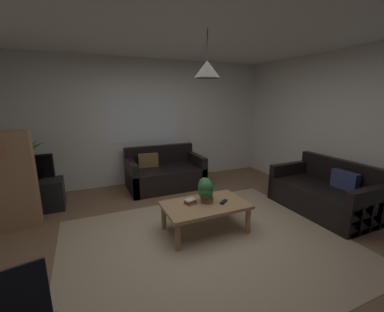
{
  "coord_description": "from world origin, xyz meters",
  "views": [
    {
      "loc": [
        -1.32,
        -2.69,
        1.82
      ],
      "look_at": [
        0.0,
        0.3,
        1.05
      ],
      "focal_mm": 23.19,
      "sensor_mm": 36.0,
      "label": 1
    }
  ],
  "objects_px": {
    "book_on_table_2": "(190,200)",
    "bookshelf_corner": "(6,181)",
    "coffee_table": "(205,208)",
    "remote_on_table_0": "(224,202)",
    "book_on_table_0": "(190,203)",
    "tv": "(29,169)",
    "pendant_lamp": "(207,69)",
    "potted_palm_corner": "(26,174)",
    "couch_under_window": "(165,174)",
    "book_on_table_1": "(190,201)",
    "couch_right_side": "(324,195)",
    "tv_stand": "(33,197)",
    "potted_plant_on_table": "(206,189)"
  },
  "relations": [
    {
      "from": "book_on_table_1",
      "to": "couch_right_side",
      "type": "bearing_deg",
      "value": -7.67
    },
    {
      "from": "tv_stand",
      "to": "potted_palm_corner",
      "type": "height_order",
      "value": "potted_palm_corner"
    },
    {
      "from": "book_on_table_0",
      "to": "potted_plant_on_table",
      "type": "bearing_deg",
      "value": -8.0
    },
    {
      "from": "book_on_table_2",
      "to": "remote_on_table_0",
      "type": "height_order",
      "value": "book_on_table_2"
    },
    {
      "from": "potted_plant_on_table",
      "to": "pendant_lamp",
      "type": "bearing_deg",
      "value": -119.66
    },
    {
      "from": "remote_on_table_0",
      "to": "book_on_table_0",
      "type": "bearing_deg",
      "value": 36.1
    },
    {
      "from": "coffee_table",
      "to": "potted_palm_corner",
      "type": "bearing_deg",
      "value": 139.08
    },
    {
      "from": "pendant_lamp",
      "to": "remote_on_table_0",
      "type": "bearing_deg",
      "value": -15.0
    },
    {
      "from": "book_on_table_1",
      "to": "potted_plant_on_table",
      "type": "distance_m",
      "value": 0.27
    },
    {
      "from": "coffee_table",
      "to": "remote_on_table_0",
      "type": "bearing_deg",
      "value": -15.0
    },
    {
      "from": "coffee_table",
      "to": "pendant_lamp",
      "type": "distance_m",
      "value": 1.81
    },
    {
      "from": "book_on_table_0",
      "to": "tv_stand",
      "type": "bearing_deg",
      "value": 142.56
    },
    {
      "from": "book_on_table_2",
      "to": "remote_on_table_0",
      "type": "bearing_deg",
      "value": -19.1
    },
    {
      "from": "couch_right_side",
      "to": "couch_under_window",
      "type": "bearing_deg",
      "value": -136.09
    },
    {
      "from": "coffee_table",
      "to": "book_on_table_0",
      "type": "xyz_separation_m",
      "value": [
        -0.19,
        0.08,
        0.07
      ]
    },
    {
      "from": "book_on_table_1",
      "to": "potted_plant_on_table",
      "type": "xyz_separation_m",
      "value": [
        0.21,
        -0.05,
        0.16
      ]
    },
    {
      "from": "pendant_lamp",
      "to": "potted_palm_corner",
      "type": "bearing_deg",
      "value": 139.08
    },
    {
      "from": "coffee_table",
      "to": "book_on_table_2",
      "type": "xyz_separation_m",
      "value": [
        -0.19,
        0.08,
        0.11
      ]
    },
    {
      "from": "book_on_table_1",
      "to": "tv",
      "type": "height_order",
      "value": "tv"
    },
    {
      "from": "coffee_table",
      "to": "remote_on_table_0",
      "type": "distance_m",
      "value": 0.27
    },
    {
      "from": "coffee_table",
      "to": "book_on_table_1",
      "type": "relative_size",
      "value": 7.77
    },
    {
      "from": "couch_right_side",
      "to": "bookshelf_corner",
      "type": "relative_size",
      "value": 1.11
    },
    {
      "from": "book_on_table_2",
      "to": "couch_under_window",
      "type": "bearing_deg",
      "value": 83.31
    },
    {
      "from": "coffee_table",
      "to": "remote_on_table_0",
      "type": "relative_size",
      "value": 7.15
    },
    {
      "from": "coffee_table",
      "to": "bookshelf_corner",
      "type": "bearing_deg",
      "value": 155.21
    },
    {
      "from": "couch_right_side",
      "to": "book_on_table_0",
      "type": "distance_m",
      "value": 2.29
    },
    {
      "from": "remote_on_table_0",
      "to": "tv_stand",
      "type": "distance_m",
      "value": 3.08
    },
    {
      "from": "coffee_table",
      "to": "pendant_lamp",
      "type": "height_order",
      "value": "pendant_lamp"
    },
    {
      "from": "potted_palm_corner",
      "to": "bookshelf_corner",
      "type": "distance_m",
      "value": 0.97
    },
    {
      "from": "tv_stand",
      "to": "tv",
      "type": "relative_size",
      "value": 1.28
    },
    {
      "from": "coffee_table",
      "to": "potted_plant_on_table",
      "type": "bearing_deg",
      "value": 60.34
    },
    {
      "from": "book_on_table_0",
      "to": "pendant_lamp",
      "type": "xyz_separation_m",
      "value": [
        0.19,
        -0.08,
        1.74
      ]
    },
    {
      "from": "potted_palm_corner",
      "to": "pendant_lamp",
      "type": "height_order",
      "value": "pendant_lamp"
    },
    {
      "from": "tv_stand",
      "to": "potted_plant_on_table",
      "type": "bearing_deg",
      "value": -35.27
    },
    {
      "from": "coffee_table",
      "to": "tv",
      "type": "relative_size",
      "value": 1.63
    },
    {
      "from": "couch_under_window",
      "to": "pendant_lamp",
      "type": "xyz_separation_m",
      "value": [
        -0.03,
        -1.92,
        1.88
      ]
    },
    {
      "from": "book_on_table_2",
      "to": "bookshelf_corner",
      "type": "bearing_deg",
      "value": 155.16
    },
    {
      "from": "couch_right_side",
      "to": "book_on_table_0",
      "type": "xyz_separation_m",
      "value": [
        -2.27,
        0.29,
        0.14
      ]
    },
    {
      "from": "coffee_table",
      "to": "couch_under_window",
      "type": "bearing_deg",
      "value": 89.17
    },
    {
      "from": "pendant_lamp",
      "to": "coffee_table",
      "type": "bearing_deg",
      "value": -116.57
    },
    {
      "from": "potted_plant_on_table",
      "to": "pendant_lamp",
      "type": "relative_size",
      "value": 0.63
    },
    {
      "from": "potted_plant_on_table",
      "to": "couch_under_window",
      "type": "bearing_deg",
      "value": 90.04
    },
    {
      "from": "tv",
      "to": "remote_on_table_0",
      "type": "bearing_deg",
      "value": -34.37
    },
    {
      "from": "tv_stand",
      "to": "couch_under_window",
      "type": "bearing_deg",
      "value": 5.92
    },
    {
      "from": "couch_right_side",
      "to": "potted_plant_on_table",
      "type": "bearing_deg",
      "value": -97.2
    },
    {
      "from": "couch_right_side",
      "to": "book_on_table_0",
      "type": "bearing_deg",
      "value": -97.28
    },
    {
      "from": "couch_under_window",
      "to": "couch_right_side",
      "type": "relative_size",
      "value": 0.97
    },
    {
      "from": "remote_on_table_0",
      "to": "coffee_table",
      "type": "bearing_deg",
      "value": 39.91
    },
    {
      "from": "couch_right_side",
      "to": "book_on_table_2",
      "type": "relative_size",
      "value": 10.82
    },
    {
      "from": "couch_under_window",
      "to": "remote_on_table_0",
      "type": "distance_m",
      "value": 2.01
    }
  ]
}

